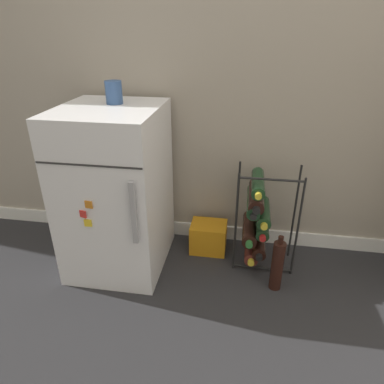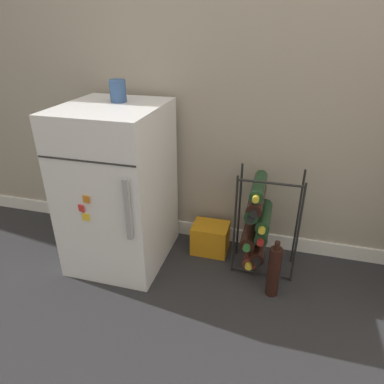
{
  "view_description": "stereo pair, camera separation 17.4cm",
  "coord_description": "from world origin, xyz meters",
  "views": [
    {
      "loc": [
        0.13,
        -1.33,
        1.25
      ],
      "look_at": [
        -0.13,
        0.27,
        0.44
      ],
      "focal_mm": 32.0,
      "sensor_mm": 36.0,
      "label": 1
    },
    {
      "loc": [
        0.3,
        -1.29,
        1.25
      ],
      "look_at": [
        -0.13,
        0.27,
        0.44
      ],
      "focal_mm": 32.0,
      "sensor_mm": 36.0,
      "label": 2
    }
  ],
  "objects": [
    {
      "name": "ground_plane",
      "position": [
        0.0,
        0.0,
        0.0
      ],
      "size": [
        14.0,
        14.0,
        0.0
      ],
      "primitive_type": "plane",
      "color": "#28282B"
    },
    {
      "name": "wall_back",
      "position": [
        0.0,
        0.56,
        1.24
      ],
      "size": [
        7.06,
        0.07,
        2.5
      ],
      "color": "#9E9384",
      "rests_on": "ground_plane"
    },
    {
      "name": "mini_fridge",
      "position": [
        -0.53,
        0.22,
        0.44
      ],
      "size": [
        0.5,
        0.58,
        0.89
      ],
      "color": "white",
      "rests_on": "ground_plane"
    },
    {
      "name": "wine_rack",
      "position": [
        0.22,
        0.32,
        0.29
      ],
      "size": [
        0.33,
        0.32,
        0.58
      ],
      "color": "black",
      "rests_on": "ground_plane"
    },
    {
      "name": "soda_box",
      "position": [
        -0.05,
        0.39,
        0.09
      ],
      "size": [
        0.21,
        0.17,
        0.18
      ],
      "color": "orange",
      "rests_on": "ground_plane"
    },
    {
      "name": "fridge_top_cup",
      "position": [
        -0.52,
        0.3,
        0.94
      ],
      "size": [
        0.08,
        0.08,
        0.11
      ],
      "color": "#335184",
      "rests_on": "mini_fridge"
    },
    {
      "name": "loose_bottle_floor",
      "position": [
        0.34,
        0.11,
        0.14
      ],
      "size": [
        0.06,
        0.06,
        0.32
      ],
      "color": "black",
      "rests_on": "ground_plane"
    }
  ]
}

